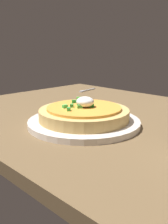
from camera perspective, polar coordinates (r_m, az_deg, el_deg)
name	(u,v)px	position (r cm, az deg, el deg)	size (l,w,h in cm)	color
dining_table	(108,120)	(76.47, 5.25, -1.71)	(100.64, 74.14, 2.82)	brown
plate	(84,122)	(66.42, 0.00, -2.27)	(28.36, 28.36, 1.44)	silver
pizza	(84,113)	(65.75, 0.00, -0.24)	(22.70, 22.70, 5.99)	tan
fork	(86,90)	(115.02, 0.50, 4.75)	(2.34, 10.60, 0.50)	#B7B7BC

